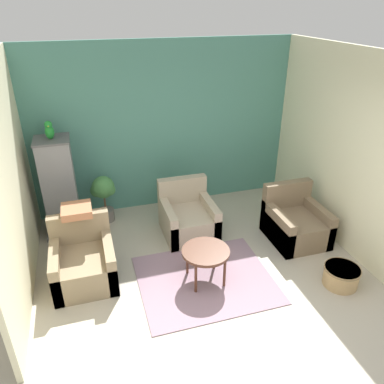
# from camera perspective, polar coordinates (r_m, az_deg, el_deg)

# --- Properties ---
(ground_plane) EXTENTS (20.00, 20.00, 0.00)m
(ground_plane) POSITION_cam_1_polar(r_m,az_deg,el_deg) (4.44, 6.19, -20.30)
(ground_plane) COLOR #B2A893
(ground_plane) RESTS_ON ground
(wall_back_accent) EXTENTS (4.43, 0.06, 2.76)m
(wall_back_accent) POSITION_cam_1_polar(r_m,az_deg,el_deg) (6.28, -4.24, 9.76)
(wall_back_accent) COLOR #4C897A
(wall_back_accent) RESTS_ON ground_plane
(wall_left) EXTENTS (0.06, 3.11, 2.76)m
(wall_left) POSITION_cam_1_polar(r_m,az_deg,el_deg) (4.75, -26.11, 0.92)
(wall_left) COLOR beige
(wall_left) RESTS_ON ground_plane
(wall_right) EXTENTS (0.06, 3.11, 2.76)m
(wall_right) POSITION_cam_1_polar(r_m,az_deg,el_deg) (5.82, 21.21, 6.50)
(wall_right) COLOR beige
(wall_right) RESTS_ON ground_plane
(area_rug) EXTENTS (1.71, 1.45, 0.01)m
(area_rug) POSITION_cam_1_polar(r_m,az_deg,el_deg) (5.03, 2.02, -13.16)
(area_rug) COLOR gray
(area_rug) RESTS_ON ground_plane
(coffee_table) EXTENTS (0.61, 0.61, 0.47)m
(coffee_table) POSITION_cam_1_polar(r_m,az_deg,el_deg) (4.77, 2.11, -9.36)
(coffee_table) COLOR #512D1E
(coffee_table) RESTS_ON ground_plane
(armchair_left) EXTENTS (0.77, 0.86, 0.80)m
(armchair_left) POSITION_cam_1_polar(r_m,az_deg,el_deg) (5.08, -16.16, -10.27)
(armchair_left) COLOR #8E7A5B
(armchair_left) RESTS_ON ground_plane
(armchair_right) EXTENTS (0.77, 0.86, 0.80)m
(armchair_right) POSITION_cam_1_polar(r_m,az_deg,el_deg) (5.87, 15.44, -4.64)
(armchair_right) COLOR #7A664C
(armchair_right) RESTS_ON ground_plane
(armchair_middle) EXTENTS (0.77, 0.86, 0.80)m
(armchair_middle) POSITION_cam_1_polar(r_m,az_deg,el_deg) (5.79, -0.63, -3.97)
(armchair_middle) COLOR tan
(armchair_middle) RESTS_ON ground_plane
(birdcage) EXTENTS (0.58, 0.58, 1.52)m
(birdcage) POSITION_cam_1_polar(r_m,az_deg,el_deg) (5.95, -19.49, 0.57)
(birdcage) COLOR #555559
(birdcage) RESTS_ON ground_plane
(parrot) EXTENTS (0.12, 0.22, 0.27)m
(parrot) POSITION_cam_1_polar(r_m,az_deg,el_deg) (5.63, -20.91, 8.77)
(parrot) COLOR #1E842D
(parrot) RESTS_ON birdcage
(potted_plant) EXTENTS (0.39, 0.36, 0.79)m
(potted_plant) POSITION_cam_1_polar(r_m,az_deg,el_deg) (6.15, -13.33, -0.12)
(potted_plant) COLOR #66605B
(potted_plant) RESTS_ON ground_plane
(wicker_basket) EXTENTS (0.45, 0.45, 0.26)m
(wicker_basket) POSITION_cam_1_polar(r_m,az_deg,el_deg) (5.23, 21.78, -11.73)
(wicker_basket) COLOR tan
(wicker_basket) RESTS_ON ground_plane
(throw_pillow) EXTENTS (0.38, 0.38, 0.10)m
(throw_pillow) POSITION_cam_1_polar(r_m,az_deg,el_deg) (5.03, -17.18, -2.69)
(throw_pillow) COLOR #B2704C
(throw_pillow) RESTS_ON armchair_left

